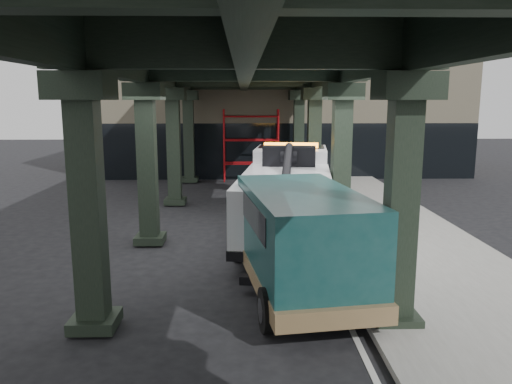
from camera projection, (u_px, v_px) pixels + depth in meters
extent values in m
plane|color=black|center=(260.00, 263.00, 13.94)|extent=(90.00, 90.00, 0.00)
cube|color=gray|center=(397.00, 240.00, 16.01)|extent=(5.00, 40.00, 0.15)
cube|color=silver|center=(311.00, 243.00, 15.95)|extent=(0.12, 38.00, 0.01)
cube|color=black|center=(401.00, 205.00, 9.62)|extent=(0.55, 0.55, 5.00)
cube|color=black|center=(407.00, 86.00, 9.21)|extent=(1.10, 1.10, 0.50)
cube|color=black|center=(395.00, 318.00, 10.04)|extent=(0.90, 0.90, 0.24)
cube|color=black|center=(341.00, 165.00, 15.52)|extent=(0.55, 0.55, 5.00)
cube|color=black|center=(343.00, 92.00, 15.11)|extent=(1.10, 1.10, 0.50)
cube|color=black|center=(339.00, 237.00, 15.94)|extent=(0.90, 0.90, 0.24)
cube|color=black|center=(314.00, 147.00, 21.42)|extent=(0.55, 0.55, 5.00)
cube|color=black|center=(315.00, 94.00, 21.01)|extent=(1.10, 1.10, 0.50)
cube|color=black|center=(313.00, 200.00, 21.84)|extent=(0.90, 0.90, 0.24)
cube|color=black|center=(299.00, 137.00, 27.31)|extent=(0.55, 0.55, 5.00)
cube|color=black|center=(299.00, 95.00, 26.90)|extent=(1.10, 1.10, 0.50)
cube|color=black|center=(298.00, 179.00, 27.74)|extent=(0.90, 0.90, 0.24)
cube|color=black|center=(88.00, 207.00, 9.47)|extent=(0.55, 0.55, 5.00)
cube|color=black|center=(80.00, 86.00, 9.06)|extent=(1.10, 1.10, 0.50)
cube|color=black|center=(95.00, 321.00, 9.89)|extent=(0.90, 0.90, 0.24)
cube|color=black|center=(147.00, 166.00, 15.36)|extent=(0.55, 0.55, 5.00)
cube|color=black|center=(144.00, 91.00, 14.96)|extent=(1.10, 1.10, 0.50)
cube|color=black|center=(150.00, 238.00, 15.79)|extent=(0.90, 0.90, 0.24)
cube|color=black|center=(174.00, 148.00, 21.26)|extent=(0.55, 0.55, 5.00)
cube|color=black|center=(172.00, 94.00, 20.85)|extent=(1.10, 1.10, 0.50)
cube|color=black|center=(175.00, 201.00, 21.68)|extent=(0.90, 0.90, 0.24)
cube|color=black|center=(189.00, 137.00, 27.16)|extent=(0.55, 0.55, 5.00)
cube|color=black|center=(188.00, 95.00, 26.75)|extent=(1.10, 1.10, 0.50)
cube|color=black|center=(190.00, 179.00, 27.58)|extent=(0.90, 0.90, 0.24)
cube|color=black|center=(344.00, 64.00, 14.96)|extent=(0.35, 32.00, 1.10)
cube|color=black|center=(143.00, 64.00, 14.81)|extent=(0.35, 32.00, 1.10)
cube|color=black|center=(244.00, 64.00, 14.89)|extent=(0.35, 32.00, 1.10)
cube|color=black|center=(244.00, 40.00, 14.76)|extent=(7.40, 32.00, 0.30)
cube|color=#C6B793|center=(280.00, 108.00, 32.92)|extent=(22.00, 10.00, 8.00)
cylinder|color=#AF0E12|center=(224.00, 145.00, 28.18)|extent=(0.08, 0.08, 4.00)
cylinder|color=#AF0E12|center=(224.00, 146.00, 27.40)|extent=(0.08, 0.08, 4.00)
cylinder|color=#AF0E12|center=(277.00, 145.00, 28.26)|extent=(0.08, 0.08, 4.00)
cylinder|color=#AF0E12|center=(278.00, 146.00, 27.47)|extent=(0.08, 0.08, 4.00)
cylinder|color=#AF0E12|center=(251.00, 162.00, 28.40)|extent=(3.00, 0.08, 0.08)
cylinder|color=#AF0E12|center=(251.00, 139.00, 28.17)|extent=(3.00, 0.08, 0.08)
cylinder|color=#AF0E12|center=(251.00, 116.00, 27.93)|extent=(3.00, 0.08, 0.08)
cube|color=black|center=(287.00, 215.00, 16.39)|extent=(2.21, 8.43, 0.28)
cube|color=white|center=(291.00, 174.00, 19.00)|extent=(2.95, 3.00, 2.01)
cube|color=white|center=(292.00, 183.00, 20.24)|extent=(2.70, 1.12, 1.00)
cube|color=black|center=(291.00, 158.00, 19.17)|extent=(2.62, 1.76, 0.95)
cube|color=white|center=(286.00, 201.00, 15.01)|extent=(3.39, 5.87, 1.56)
cube|color=orange|center=(291.00, 145.00, 18.58)|extent=(2.03, 0.57, 0.18)
cube|color=black|center=(289.00, 156.00, 16.98)|extent=(1.86, 0.90, 0.67)
cylinder|color=black|center=(286.00, 172.00, 15.07)|extent=(0.78, 3.90, 1.49)
cube|color=black|center=(280.00, 267.00, 12.43)|extent=(0.54, 1.59, 0.20)
cube|color=black|center=(278.00, 281.00, 11.68)|extent=(1.80, 0.51, 0.20)
cylinder|color=black|center=(260.00, 200.00, 19.65)|extent=(0.55, 1.27, 1.23)
cylinder|color=silver|center=(260.00, 200.00, 19.65)|extent=(0.52, 0.73, 0.67)
cylinder|color=black|center=(322.00, 201.00, 19.40)|extent=(0.55, 1.27, 1.23)
cylinder|color=silver|center=(322.00, 201.00, 19.40)|extent=(0.52, 0.73, 0.67)
cylinder|color=black|center=(249.00, 222.00, 16.06)|extent=(0.55, 1.27, 1.23)
cylinder|color=silver|center=(249.00, 222.00, 16.06)|extent=(0.52, 0.73, 0.67)
cylinder|color=black|center=(325.00, 224.00, 15.80)|extent=(0.55, 1.27, 1.23)
cylinder|color=silver|center=(325.00, 224.00, 15.80)|extent=(0.52, 0.73, 0.67)
cylinder|color=black|center=(243.00, 234.00, 14.64)|extent=(0.55, 1.27, 1.23)
cylinder|color=silver|center=(243.00, 234.00, 14.64)|extent=(0.52, 0.73, 0.67)
cylinder|color=black|center=(327.00, 237.00, 14.39)|extent=(0.55, 1.27, 1.23)
cylinder|color=silver|center=(327.00, 237.00, 14.39)|extent=(0.52, 0.73, 0.67)
cube|color=#0F3837|center=(275.00, 223.00, 14.28)|extent=(2.37, 1.49, 0.97)
cube|color=#0F3837|center=(302.00, 236.00, 11.32)|extent=(2.94, 5.14, 2.11)
cube|color=brown|center=(296.00, 266.00, 11.89)|extent=(3.16, 6.33, 0.38)
cube|color=black|center=(278.00, 196.00, 13.70)|extent=(2.15, 0.76, 0.90)
cube|color=black|center=(299.00, 210.00, 11.53)|extent=(2.84, 4.18, 0.60)
cube|color=silver|center=(271.00, 232.00, 14.91)|extent=(2.16, 0.44, 0.32)
cylinder|color=black|center=(238.00, 245.00, 14.15)|extent=(0.43, 0.94, 0.91)
cylinder|color=silver|center=(238.00, 245.00, 14.15)|extent=(0.41, 0.54, 0.50)
cylinder|color=black|center=(311.00, 241.00, 14.51)|extent=(0.43, 0.94, 0.91)
cylinder|color=silver|center=(311.00, 241.00, 14.51)|extent=(0.41, 0.54, 0.50)
cylinder|color=black|center=(269.00, 310.00, 9.75)|extent=(0.43, 0.94, 0.91)
cylinder|color=silver|center=(269.00, 310.00, 9.75)|extent=(0.41, 0.54, 0.50)
cylinder|color=black|center=(373.00, 303.00, 10.11)|extent=(0.43, 0.94, 0.91)
cylinder|color=silver|center=(373.00, 303.00, 10.11)|extent=(0.41, 0.54, 0.50)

